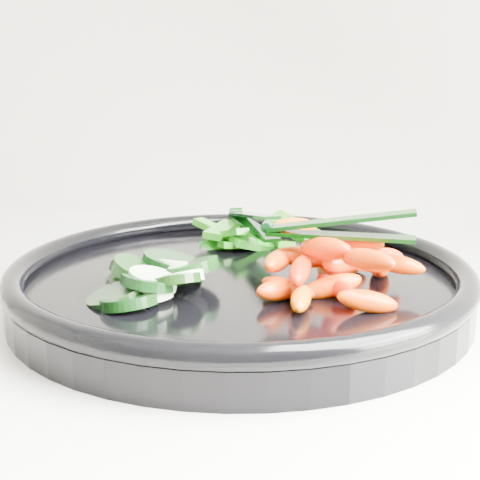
# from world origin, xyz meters

# --- Properties ---
(veggie_tray) EXTENTS (0.47, 0.47, 0.04)m
(veggie_tray) POSITION_xyz_m (0.10, 1.67, 0.95)
(veggie_tray) COLOR black
(veggie_tray) RESTS_ON counter
(cucumber_pile) EXTENTS (0.11, 0.13, 0.04)m
(cucumber_pile) POSITION_xyz_m (0.04, 1.63, 0.96)
(cucumber_pile) COLOR black
(cucumber_pile) RESTS_ON veggie_tray
(carrot_pile) EXTENTS (0.13, 0.15, 0.06)m
(carrot_pile) POSITION_xyz_m (0.17, 1.65, 0.97)
(carrot_pile) COLOR #E62C00
(carrot_pile) RESTS_ON veggie_tray
(pepper_pile) EXTENTS (0.13, 0.10, 0.03)m
(pepper_pile) POSITION_xyz_m (0.08, 1.78, 0.96)
(pepper_pile) COLOR #136E0A
(pepper_pile) RESTS_ON veggie_tray
(tong_carrot) EXTENTS (0.11, 0.02, 0.02)m
(tong_carrot) POSITION_xyz_m (0.17, 1.65, 1.00)
(tong_carrot) COLOR black
(tong_carrot) RESTS_ON carrot_pile
(tong_pepper) EXTENTS (0.07, 0.10, 0.02)m
(tong_pepper) POSITION_xyz_m (0.08, 1.77, 0.98)
(tong_pepper) COLOR black
(tong_pepper) RESTS_ON pepper_pile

